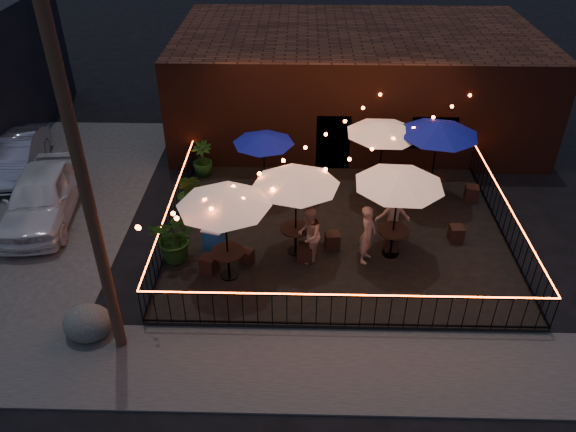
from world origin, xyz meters
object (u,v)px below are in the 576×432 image
cafe_table_2 (296,180)px  cafe_table_3 (384,129)px  cooler (214,240)px  cafe_table_1 (263,139)px  cafe_table_5 (439,130)px  cafe_table_4 (400,180)px  utility_pole (89,206)px  boulder (88,323)px  cafe_table_0 (224,200)px

cafe_table_2 → cafe_table_3: bearing=49.9°
cooler → cafe_table_1: bearing=84.9°
cafe_table_5 → cafe_table_1: bearing=177.6°
cafe_table_4 → cooler: (-5.11, 0.01, -2.08)m
cafe_table_5 → utility_pole: bearing=-142.3°
utility_pole → cooler: utility_pole is taller
cafe_table_4 → cafe_table_5: size_ratio=1.07×
cafe_table_2 → cafe_table_4: (2.75, -0.04, 0.06)m
boulder → cafe_table_3: bearing=40.3°
cafe_table_2 → cafe_table_5: size_ratio=0.91×
cafe_table_2 → cafe_table_3: 4.21m
cafe_table_0 → cafe_table_5: size_ratio=0.92×
utility_pole → cooler: (1.78, 3.56, -3.46)m
cafe_table_3 → cafe_table_0: bearing=-136.0°
cafe_table_0 → cafe_table_4: 4.68m
cafe_table_0 → cafe_table_4: bearing=13.6°
cafe_table_0 → cafe_table_1: bearing=80.6°
cafe_table_5 → cooler: bearing=-155.9°
cooler → cafe_table_4: bearing=16.4°
cafe_table_5 → cooler: cafe_table_5 is taller
utility_pole → cafe_table_2: utility_pole is taller
cafe_table_2 → cafe_table_3: cafe_table_3 is taller
cafe_table_2 → cafe_table_4: 2.75m
cafe_table_0 → cafe_table_3: bearing=44.0°
cafe_table_3 → boulder: size_ratio=3.01×
cafe_table_2 → cafe_table_1: bearing=108.6°
cafe_table_1 → cafe_table_2: bearing=-71.4°
boulder → cafe_table_1: bearing=59.1°
cafe_table_1 → boulder: size_ratio=2.14×
cafe_table_2 → cafe_table_4: size_ratio=0.85×
utility_pole → cafe_table_4: utility_pole is taller
utility_pole → cafe_table_4: (6.89, 3.56, -1.37)m
utility_pole → cafe_table_5: bearing=37.7°
cooler → cafe_table_3: bearing=49.1°
boulder → utility_pole: bearing=-19.2°
boulder → cooler: bearing=51.3°
cafe_table_3 → cafe_table_5: size_ratio=1.06×
cafe_table_4 → cooler: bearing=179.9°
cafe_table_3 → cafe_table_5: (1.67, -0.23, 0.11)m
cafe_table_3 → cafe_table_2: bearing=-130.1°
cafe_table_3 → cafe_table_5: cafe_table_5 is taller
utility_pole → cafe_table_1: 7.69m
cafe_table_3 → cafe_table_5: 1.69m
cafe_table_0 → cafe_table_1: size_ratio=1.22×
cafe_table_1 → cafe_table_5: size_ratio=0.75×
cafe_table_0 → cafe_table_2: bearing=32.3°
utility_pole → cafe_table_1: bearing=65.8°
utility_pole → boulder: bearing=160.8°
utility_pole → cafe_table_3: 9.77m
cooler → boulder: bearing=-112.2°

